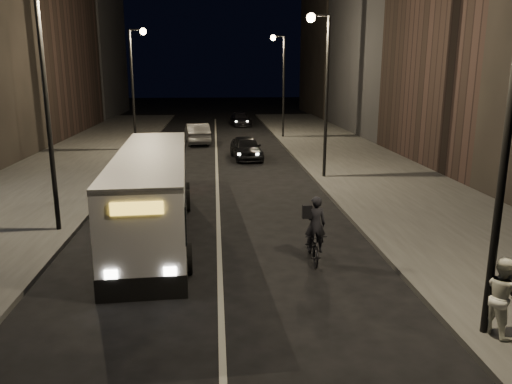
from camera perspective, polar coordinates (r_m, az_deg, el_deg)
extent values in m
plane|color=black|center=(14.37, -4.15, -9.21)|extent=(180.00, 180.00, 0.00)
cube|color=#3A3A37|center=(29.07, 12.52, 2.54)|extent=(7.00, 70.00, 0.16)
cube|color=#3A3A37|center=(29.03, -21.53, 1.88)|extent=(7.00, 70.00, 0.16)
cube|color=black|center=(44.04, 17.77, 19.60)|extent=(8.00, 61.00, 21.00)
cylinder|color=black|center=(10.92, 26.67, 4.69)|extent=(0.16, 0.16, 8.00)
cylinder|color=black|center=(25.89, 8.06, 10.49)|extent=(0.16, 0.16, 8.00)
cube|color=black|center=(25.88, 7.35, 19.39)|extent=(0.90, 0.08, 0.08)
sphere|color=#FFD18C|center=(25.78, 6.30, 19.21)|extent=(0.44, 0.44, 0.44)
cylinder|color=black|center=(41.63, 3.17, 11.83)|extent=(0.16, 0.16, 8.00)
cube|color=black|center=(41.62, 2.61, 17.35)|extent=(0.90, 0.08, 0.08)
sphere|color=#FFD18C|center=(41.56, 1.96, 17.22)|extent=(0.44, 0.44, 0.44)
cylinder|color=black|center=(18.15, -22.71, 8.18)|extent=(0.16, 0.16, 8.00)
cylinder|color=black|center=(35.68, -13.90, 11.12)|extent=(0.16, 0.16, 8.00)
cube|color=black|center=(35.68, -13.54, 17.58)|extent=(0.90, 0.08, 0.08)
sphere|color=#FFD18C|center=(35.61, -12.79, 17.47)|extent=(0.44, 0.44, 0.44)
cube|color=white|center=(17.60, -11.71, -0.22)|extent=(2.82, 10.80, 2.85)
cube|color=black|center=(17.51, -11.77, 1.05)|extent=(2.87, 10.45, 1.02)
cube|color=white|center=(17.33, -11.93, 4.21)|extent=(2.83, 10.80, 0.16)
cube|color=gold|center=(12.20, -13.46, -1.81)|extent=(1.25, 0.18, 0.31)
cylinder|color=black|center=(14.47, -16.87, -7.72)|extent=(0.36, 0.91, 0.89)
cylinder|color=black|center=(14.28, -7.94, -7.53)|extent=(0.36, 0.91, 0.89)
cylinder|color=black|center=(21.21, -14.02, -0.68)|extent=(0.36, 0.91, 0.89)
cylinder|color=black|center=(21.08, -8.00, -0.49)|extent=(0.36, 0.91, 0.89)
imported|color=black|center=(15.15, 6.55, -6.12)|extent=(0.68, 1.80, 0.94)
imported|color=black|center=(14.73, 6.78, -3.70)|extent=(0.64, 0.43, 1.71)
imported|color=white|center=(11.81, 26.24, -10.61)|extent=(0.86, 0.98, 1.71)
imported|color=black|center=(32.03, -1.14, 5.08)|extent=(2.13, 4.43, 1.46)
imported|color=#3F3F42|center=(39.11, -6.73, 6.68)|extent=(2.24, 4.98, 1.59)
imported|color=black|center=(51.32, -1.76, 8.30)|extent=(2.25, 4.62, 1.29)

